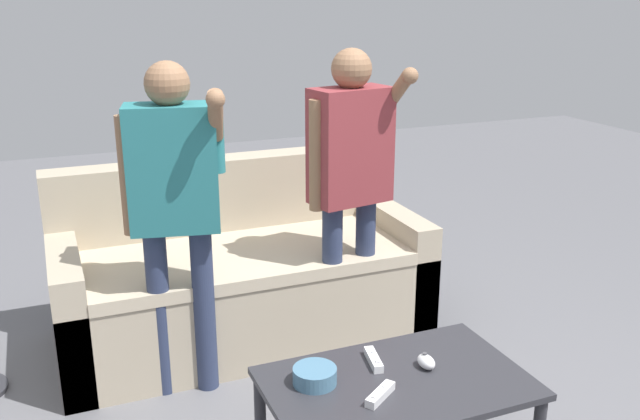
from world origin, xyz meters
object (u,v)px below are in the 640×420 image
coffee_table (396,392)px  game_remote_wand_near (380,394)px  game_remote_nunchuk (426,362)px  game_remote_wand_far (374,359)px  couch (240,277)px  snack_bowl (315,376)px  player_left (174,194)px  player_right (351,169)px

coffee_table → game_remote_wand_near: bearing=-143.6°
game_remote_nunchuk → game_remote_wand_far: size_ratio=0.55×
couch → game_remote_wand_near: couch is taller
coffee_table → snack_bowl: bearing=161.5°
coffee_table → game_remote_nunchuk: (0.14, 0.04, 0.07)m
snack_bowl → player_left: 0.97m
snack_bowl → game_remote_wand_near: bearing=-45.2°
couch → coffee_table: (0.20, -1.31, 0.04)m
snack_bowl → game_remote_wand_far: snack_bowl is taller
game_remote_wand_near → couch: bearing=94.0°
player_left → game_remote_nunchuk: bearing=-48.6°
game_remote_wand_far → game_remote_wand_near: bearing=-111.7°
coffee_table → player_left: 1.20m
snack_bowl → player_left: player_left is taller
game_remote_nunchuk → game_remote_wand_near: size_ratio=0.60×
coffee_table → game_remote_nunchuk: game_remote_nunchuk is taller
coffee_table → game_remote_nunchuk: bearing=14.8°
game_remote_nunchuk → player_right: 1.03m
snack_bowl → player_right: player_right is taller
snack_bowl → game_remote_wand_near: snack_bowl is taller
game_remote_nunchuk → player_left: (-0.73, 0.83, 0.50)m
couch → snack_bowl: size_ratio=11.69×
couch → coffee_table: size_ratio=1.96×
game_remote_nunchuk → player_left: player_left is taller
couch → game_remote_wand_near: bearing=-86.0°
player_left → game_remote_wand_far: size_ratio=9.15×
coffee_table → player_left: bearing=124.3°
coffee_table → game_remote_wand_far: game_remote_wand_far is taller
snack_bowl → game_remote_wand_far: bearing=10.0°
game_remote_nunchuk → player_left: bearing=131.4°
player_left → game_remote_wand_near: player_left is taller
couch → snack_bowl: bearing=-93.5°
player_right → game_remote_wand_near: player_right is taller
couch → coffee_table: 1.33m
couch → player_left: (-0.39, -0.44, 0.61)m
couch → game_remote_wand_far: (0.18, -1.17, 0.10)m
coffee_table → game_remote_wand_near: (-0.11, -0.08, 0.06)m
snack_bowl → game_remote_nunchuk: (0.42, -0.06, -0.01)m
player_right → coffee_table: bearing=-104.3°
player_right → game_remote_wand_near: 1.18m
snack_bowl → game_remote_wand_near: size_ratio=1.06×
game_remote_nunchuk → player_right: bearing=83.9°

